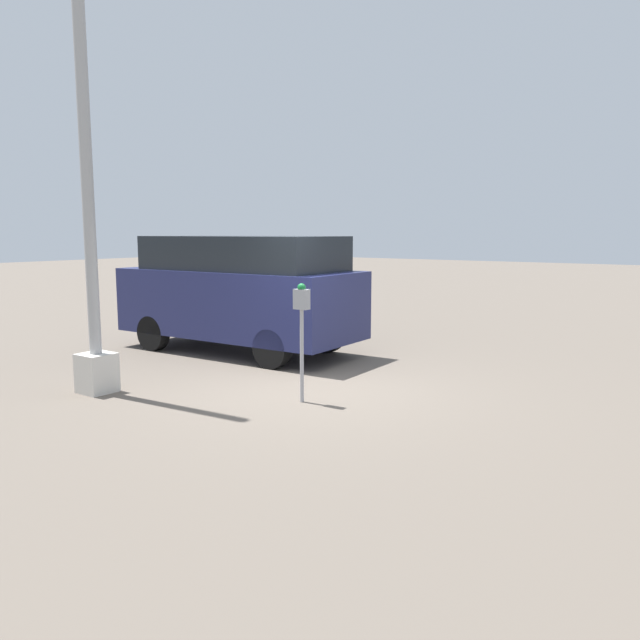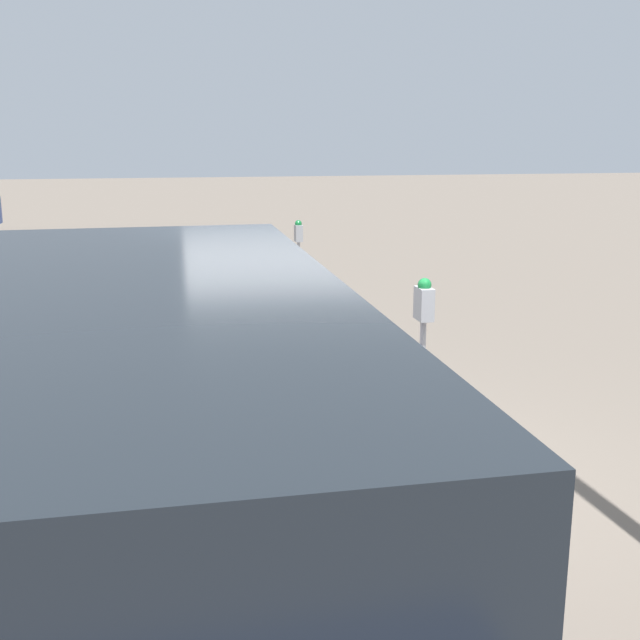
% 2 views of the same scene
% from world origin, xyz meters
% --- Properties ---
extents(ground_plane, '(80.00, 80.00, 0.00)m').
position_xyz_m(ground_plane, '(0.00, 0.00, 0.00)').
color(ground_plane, '#60564C').
extents(parking_meter_near, '(0.20, 0.12, 1.57)m').
position_xyz_m(parking_meter_near, '(-0.43, 0.61, 1.15)').
color(parking_meter_near, '#9E9EA3').
rests_on(parking_meter_near, ground).
extents(lamp_post, '(0.44, 0.44, 6.99)m').
position_xyz_m(lamp_post, '(2.21, 1.86, 2.42)').
color(lamp_post, beige).
rests_on(lamp_post, ground).
extents(parked_van, '(4.63, 2.00, 2.15)m').
position_xyz_m(parked_van, '(2.61, -1.53, 1.16)').
color(parked_van, navy).
rests_on(parked_van, ground).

